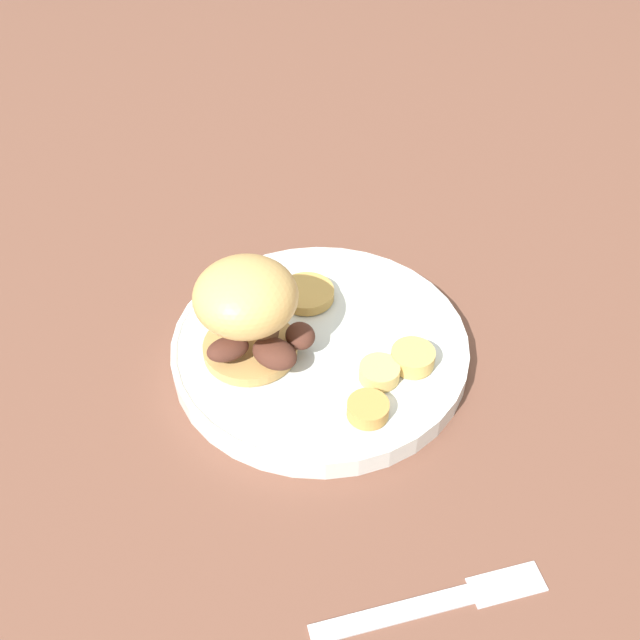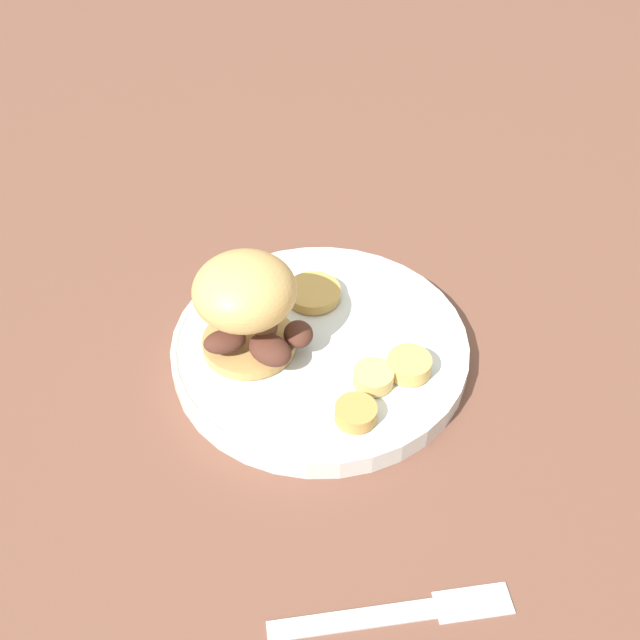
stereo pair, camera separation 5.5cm
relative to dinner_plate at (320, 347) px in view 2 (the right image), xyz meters
name	(u,v)px [view 2 (the right image)]	position (x,y,z in m)	size (l,w,h in m)	color
ground_plane	(320,356)	(0.00, 0.00, -0.01)	(4.00, 4.00, 0.00)	brown
dinner_plate	(320,347)	(0.00, 0.00, 0.00)	(0.28, 0.28, 0.02)	silver
sandwich	(248,303)	(-0.06, 0.01, 0.07)	(0.10, 0.10, 0.10)	tan
potato_round_0	(313,293)	(0.01, 0.06, 0.02)	(0.05, 0.05, 0.01)	tan
potato_round_1	(351,414)	(0.00, -0.10, 0.02)	(0.04, 0.04, 0.01)	#BC8942
potato_round_2	(373,377)	(0.03, -0.07, 0.02)	(0.04, 0.04, 0.01)	#DBB766
potato_round_3	(409,365)	(0.06, -0.06, 0.02)	(0.04, 0.04, 0.02)	tan
fork	(396,613)	(-0.03, -0.26, -0.01)	(0.18, 0.05, 0.00)	silver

